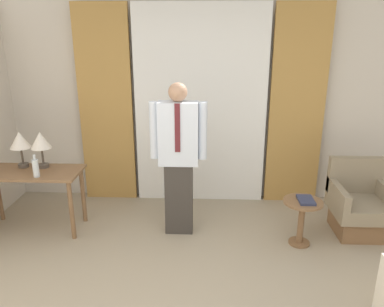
{
  "coord_description": "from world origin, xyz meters",
  "views": [
    {
      "loc": [
        0.09,
        -2.16,
        2.24
      ],
      "look_at": [
        -0.07,
        1.58,
        1.01
      ],
      "focal_mm": 35.0,
      "sensor_mm": 36.0,
      "label": 1
    }
  ],
  "objects_px": {
    "desk": "(30,180)",
    "table_lamp_right": "(41,142)",
    "bottle_near_edge": "(36,168)",
    "armchair": "(359,207)",
    "person": "(179,155)",
    "side_table": "(302,215)",
    "book": "(306,200)",
    "table_lamp_left": "(20,141)"
  },
  "relations": [
    {
      "from": "side_table",
      "to": "book",
      "type": "bearing_deg",
      "value": -22.55
    },
    {
      "from": "desk",
      "to": "table_lamp_left",
      "type": "height_order",
      "value": "table_lamp_left"
    },
    {
      "from": "desk",
      "to": "table_lamp_left",
      "type": "bearing_deg",
      "value": 133.15
    },
    {
      "from": "table_lamp_left",
      "to": "person",
      "type": "xyz_separation_m",
      "value": [
        1.82,
        -0.12,
        -0.09
      ]
    },
    {
      "from": "bottle_near_edge",
      "to": "desk",
      "type": "bearing_deg",
      "value": 134.94
    },
    {
      "from": "table_lamp_right",
      "to": "side_table",
      "type": "relative_size",
      "value": 0.82
    },
    {
      "from": "desk",
      "to": "person",
      "type": "distance_m",
      "value": 1.73
    },
    {
      "from": "table_lamp_right",
      "to": "table_lamp_left",
      "type": "bearing_deg",
      "value": 180.0
    },
    {
      "from": "table_lamp_left",
      "to": "table_lamp_right",
      "type": "height_order",
      "value": "same"
    },
    {
      "from": "desk",
      "to": "table_lamp_right",
      "type": "height_order",
      "value": "table_lamp_right"
    },
    {
      "from": "desk",
      "to": "armchair",
      "type": "height_order",
      "value": "armchair"
    },
    {
      "from": "bottle_near_edge",
      "to": "armchair",
      "type": "distance_m",
      "value": 3.66
    },
    {
      "from": "desk",
      "to": "side_table",
      "type": "xyz_separation_m",
      "value": [
        3.05,
        -0.21,
        -0.26
      ]
    },
    {
      "from": "desk",
      "to": "table_lamp_right",
      "type": "xyz_separation_m",
      "value": [
        0.12,
        0.13,
        0.43
      ]
    },
    {
      "from": "table_lamp_left",
      "to": "side_table",
      "type": "relative_size",
      "value": 0.82
    },
    {
      "from": "armchair",
      "to": "table_lamp_right",
      "type": "bearing_deg",
      "value": 179.45
    },
    {
      "from": "table_lamp_left",
      "to": "book",
      "type": "height_order",
      "value": "table_lamp_left"
    },
    {
      "from": "armchair",
      "to": "side_table",
      "type": "relative_size",
      "value": 1.62
    },
    {
      "from": "bottle_near_edge",
      "to": "book",
      "type": "distance_m",
      "value": 2.92
    },
    {
      "from": "person",
      "to": "desk",
      "type": "bearing_deg",
      "value": -179.69
    },
    {
      "from": "desk",
      "to": "book",
      "type": "relative_size",
      "value": 5.0
    },
    {
      "from": "table_lamp_left",
      "to": "side_table",
      "type": "xyz_separation_m",
      "value": [
        3.17,
        -0.34,
        -0.69
      ]
    },
    {
      "from": "desk",
      "to": "table_lamp_left",
      "type": "distance_m",
      "value": 0.46
    },
    {
      "from": "person",
      "to": "table_lamp_right",
      "type": "bearing_deg",
      "value": 175.69
    },
    {
      "from": "table_lamp_left",
      "to": "table_lamp_right",
      "type": "relative_size",
      "value": 1.0
    },
    {
      "from": "bottle_near_edge",
      "to": "side_table",
      "type": "height_order",
      "value": "bottle_near_edge"
    },
    {
      "from": "table_lamp_left",
      "to": "bottle_near_edge",
      "type": "distance_m",
      "value": 0.46
    },
    {
      "from": "person",
      "to": "side_table",
      "type": "xyz_separation_m",
      "value": [
        1.34,
        -0.22,
        -0.59
      ]
    },
    {
      "from": "side_table",
      "to": "book",
      "type": "height_order",
      "value": "book"
    },
    {
      "from": "bottle_near_edge",
      "to": "person",
      "type": "bearing_deg",
      "value": 6.6
    },
    {
      "from": "table_lamp_right",
      "to": "book",
      "type": "relative_size",
      "value": 1.82
    },
    {
      "from": "bottle_near_edge",
      "to": "armchair",
      "type": "relative_size",
      "value": 0.3
    },
    {
      "from": "desk",
      "to": "armchair",
      "type": "xyz_separation_m",
      "value": [
        3.78,
        0.09,
        -0.31
      ]
    },
    {
      "from": "table_lamp_left",
      "to": "armchair",
      "type": "relative_size",
      "value": 0.51
    },
    {
      "from": "bottle_near_edge",
      "to": "book",
      "type": "bearing_deg",
      "value": -1.08
    },
    {
      "from": "armchair",
      "to": "person",
      "type": "bearing_deg",
      "value": -177.68
    },
    {
      "from": "bottle_near_edge",
      "to": "person",
      "type": "distance_m",
      "value": 1.55
    },
    {
      "from": "bottle_near_edge",
      "to": "book",
      "type": "relative_size",
      "value": 1.08
    },
    {
      "from": "book",
      "to": "table_lamp_left",
      "type": "bearing_deg",
      "value": 173.71
    },
    {
      "from": "desk",
      "to": "bottle_near_edge",
      "type": "bearing_deg",
      "value": -45.06
    },
    {
      "from": "desk",
      "to": "bottle_near_edge",
      "type": "distance_m",
      "value": 0.32
    },
    {
      "from": "desk",
      "to": "table_lamp_right",
      "type": "bearing_deg",
      "value": 46.85
    }
  ]
}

